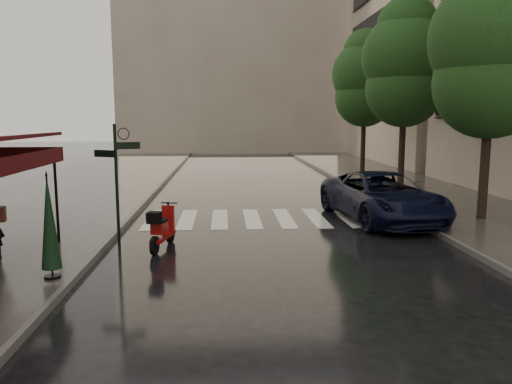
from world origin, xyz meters
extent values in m
plane|color=black|center=(0.00, 0.00, 0.00)|extent=(120.00, 120.00, 0.00)
cube|color=#38332D|center=(-4.50, 12.00, 0.06)|extent=(6.00, 60.00, 0.12)
cube|color=#38332D|center=(10.25, 12.00, 0.06)|extent=(5.50, 60.00, 0.12)
cube|color=#595651|center=(-1.45, 12.00, 0.07)|extent=(0.12, 60.00, 0.16)
cube|color=#595651|center=(7.45, 12.00, 0.07)|extent=(0.12, 60.00, 0.16)
cube|color=silver|center=(-0.70, 6.00, 0.01)|extent=(0.50, 3.20, 0.01)
cube|color=silver|center=(0.35, 6.00, 0.01)|extent=(0.50, 3.20, 0.01)
cube|color=silver|center=(1.40, 6.00, 0.01)|extent=(0.50, 3.20, 0.01)
cube|color=silver|center=(2.45, 6.00, 0.01)|extent=(0.50, 3.20, 0.01)
cube|color=silver|center=(3.50, 6.00, 0.01)|extent=(0.50, 3.20, 0.01)
cube|color=silver|center=(4.55, 6.00, 0.01)|extent=(0.50, 3.20, 0.01)
cube|color=silver|center=(5.60, 6.00, 0.01)|extent=(0.50, 3.20, 0.01)
cube|color=silver|center=(6.65, 6.00, 0.01)|extent=(0.50, 3.20, 0.01)
cube|color=#4B0E0A|center=(-2.52, -0.50, 2.35)|extent=(0.04, 7.00, 0.35)
cylinder|color=black|center=(-2.65, 2.75, 1.29)|extent=(0.07, 0.07, 2.35)
cylinder|color=black|center=(-1.20, 3.00, 1.55)|extent=(0.08, 0.08, 3.10)
cube|color=black|center=(-0.90, 3.00, 2.55)|extent=(0.62, 0.26, 0.18)
cube|color=black|center=(-1.48, 3.00, 2.35)|extent=(0.56, 0.29, 0.18)
cube|color=gray|center=(16.50, 26.00, 9.25)|extent=(8.00, 16.00, 18.50)
cube|color=gray|center=(3.00, 38.00, 10.00)|extent=(22.00, 6.00, 20.00)
cylinder|color=black|center=(9.60, 5.00, 2.25)|extent=(0.28, 0.28, 4.26)
sphere|color=black|center=(9.60, 5.00, 4.30)|extent=(3.40, 3.40, 3.40)
sphere|color=black|center=(9.60, 5.00, 5.59)|extent=(3.80, 3.80, 3.80)
cylinder|color=black|center=(9.50, 12.00, 2.36)|extent=(0.28, 0.28, 4.48)
sphere|color=black|center=(9.50, 12.00, 4.52)|extent=(3.40, 3.40, 3.40)
sphere|color=black|center=(9.50, 12.00, 5.88)|extent=(3.80, 3.80, 3.80)
sphere|color=black|center=(9.50, 12.00, 7.16)|extent=(2.60, 2.60, 2.60)
cylinder|color=black|center=(9.70, 19.00, 2.30)|extent=(0.28, 0.28, 4.37)
sphere|color=black|center=(9.70, 19.00, 4.41)|extent=(3.40, 3.40, 3.40)
sphere|color=black|center=(9.70, 19.00, 5.74)|extent=(3.80, 3.80, 3.80)
sphere|color=black|center=(9.70, 19.00, 6.98)|extent=(2.60, 2.60, 2.60)
cube|color=#532316|center=(-3.40, 1.40, 1.12)|extent=(0.19, 0.31, 0.33)
cylinder|color=black|center=(-0.12, 1.83, 0.23)|extent=(0.19, 0.47, 0.46)
cylinder|color=black|center=(0.13, 2.99, 0.23)|extent=(0.19, 0.47, 0.46)
cube|color=maroon|center=(0.01, 2.43, 0.31)|extent=(0.52, 1.27, 0.10)
cube|color=maroon|center=(-0.04, 2.20, 0.59)|extent=(0.39, 0.57, 0.27)
cube|color=maroon|center=(0.10, 2.85, 0.67)|extent=(0.32, 0.18, 0.72)
cylinder|color=black|center=(0.12, 2.95, 1.07)|extent=(0.44, 0.13, 0.03)
cube|color=black|center=(-0.11, 1.86, 0.91)|extent=(0.36, 0.34, 0.27)
imported|color=black|center=(6.57, 5.50, 0.76)|extent=(3.25, 5.79, 1.53)
cylinder|color=black|center=(-1.85, -0.15, 0.14)|extent=(0.32, 0.32, 0.05)
cylinder|color=black|center=(-1.85, -0.15, 1.16)|extent=(0.04, 0.04, 1.98)
cone|color=black|center=(-1.85, -0.15, 1.26)|extent=(0.39, 0.39, 1.88)
camera|label=1|loc=(1.56, -9.88, 3.26)|focal=35.00mm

